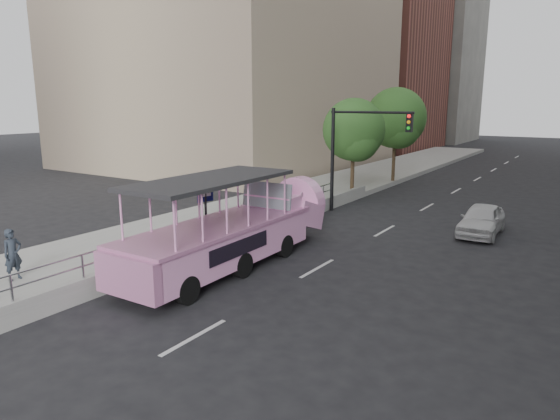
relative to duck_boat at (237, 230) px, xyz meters
The scene contains 13 objects.
ground 3.60m from the duck_boat, 61.67° to the right, with size 160.00×160.00×0.00m, color black.
sidewalk 8.20m from the duck_boat, 120.55° to the left, with size 5.50×80.00×0.30m, color #A1A19C.
kerb_wall 1.93m from the duck_boat, 146.55° to the right, with size 0.24×30.00×0.36m, color #A9A9A4.
guardrail 1.80m from the duck_boat, 146.55° to the right, with size 0.07×22.00×0.71m.
duck_boat is the anchor object (origin of this frame).
car 10.68m from the duck_boat, 54.34° to the left, with size 1.51×3.75×1.28m, color silver.
pedestrian_near 6.85m from the duck_boat, 125.65° to the right, with size 0.57×0.37×1.55m, color #262E38.
parking_sign 1.55m from the duck_boat, behind, with size 0.16×0.67×3.00m.
traffic_signal 9.79m from the duck_boat, 90.54° to the left, with size 4.20×0.32×5.20m.
street_tree_near 13.31m from the duck_boat, 97.44° to the left, with size 3.52×3.52×5.72m.
street_tree_far 19.25m from the duck_boat, 94.49° to the left, with size 3.97×3.97×6.45m.
midrise_brick 49.34m from the duck_boat, 110.01° to the left, with size 18.00×16.00×26.00m, color brown.
midrise_stone_b 63.30m from the duck_boat, 103.27° to the left, with size 16.00×14.00×20.00m, color gray.
Camera 1 is at (8.70, -10.02, 5.45)m, focal length 32.00 mm.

